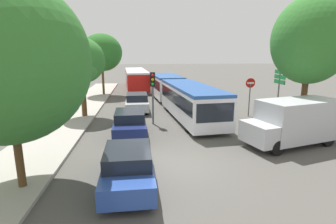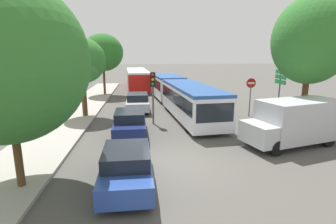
# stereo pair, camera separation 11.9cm
# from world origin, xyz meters

# --- Properties ---
(ground_plane) EXTENTS (200.00, 200.00, 0.00)m
(ground_plane) POSITION_xyz_m (0.00, 0.00, 0.00)
(ground_plane) COLOR #4F4C47
(kerb_strip_left) EXTENTS (3.20, 34.49, 0.14)m
(kerb_strip_left) POSITION_xyz_m (-6.33, 12.24, 0.07)
(kerb_strip_left) COLOR #9E998E
(kerb_strip_left) RESTS_ON ground
(articulated_bus) EXTENTS (4.06, 16.36, 2.41)m
(articulated_bus) POSITION_xyz_m (1.75, 11.08, 1.39)
(articulated_bus) COLOR silver
(articulated_bus) RESTS_ON ground
(city_bus_rear) EXTENTS (3.27, 11.40, 2.42)m
(city_bus_rear) POSITION_xyz_m (-1.93, 24.49, 1.40)
(city_bus_rear) COLOR red
(city_bus_rear) RESTS_ON ground
(queued_car_blue) EXTENTS (1.79, 4.06, 1.40)m
(queued_car_blue) POSITION_xyz_m (-1.87, -1.54, 0.71)
(queued_car_blue) COLOR #284799
(queued_car_blue) RESTS_ON ground
(queued_car_navy) EXTENTS (1.83, 4.14, 1.43)m
(queued_car_navy) POSITION_xyz_m (-2.02, 4.32, 0.72)
(queued_car_navy) COLOR navy
(queued_car_navy) RESTS_ON ground
(queued_car_silver) EXTENTS (1.84, 4.17, 1.44)m
(queued_car_silver) POSITION_xyz_m (-1.68, 10.67, 0.73)
(queued_car_silver) COLOR #B7BABF
(queued_car_silver) RESTS_ON ground
(white_van) EXTENTS (5.34, 3.22, 2.31)m
(white_van) POSITION_xyz_m (6.34, 1.87, 1.24)
(white_van) COLOR #B7BABF
(white_van) RESTS_ON ground
(traffic_light) EXTENTS (0.34, 0.37, 3.40)m
(traffic_light) POSITION_xyz_m (-0.60, 6.55, 2.50)
(traffic_light) COLOR #56595E
(traffic_light) RESTS_ON ground
(no_entry_sign) EXTENTS (0.70, 0.08, 2.82)m
(no_entry_sign) POSITION_xyz_m (6.55, 8.01, 1.88)
(no_entry_sign) COLOR #56595E
(no_entry_sign) RESTS_ON ground
(direction_sign_post) EXTENTS (0.10, 1.40, 3.60)m
(direction_sign_post) POSITION_xyz_m (8.32, 7.25, 2.57)
(direction_sign_post) COLOR #56595E
(direction_sign_post) RESTS_ON ground
(tree_left_near) EXTENTS (5.13, 5.13, 6.97)m
(tree_left_near) POSITION_xyz_m (-5.49, -1.48, 4.36)
(tree_left_near) COLOR #51381E
(tree_left_near) RESTS_ON ground
(tree_left_mid) EXTENTS (3.31, 3.31, 5.68)m
(tree_left_mid) POSITION_xyz_m (-5.42, 8.83, 3.98)
(tree_left_mid) COLOR #51381E
(tree_left_mid) RESTS_ON ground
(tree_left_far) EXTENTS (4.33, 4.33, 6.60)m
(tree_left_far) POSITION_xyz_m (-5.41, 18.95, 4.62)
(tree_left_far) COLOR #51381E
(tree_left_far) RESTS_ON ground
(tree_right_near) EXTENTS (4.32, 4.32, 7.79)m
(tree_right_near) POSITION_xyz_m (8.32, 4.32, 5.29)
(tree_right_near) COLOR #51381E
(tree_right_near) RESTS_ON ground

